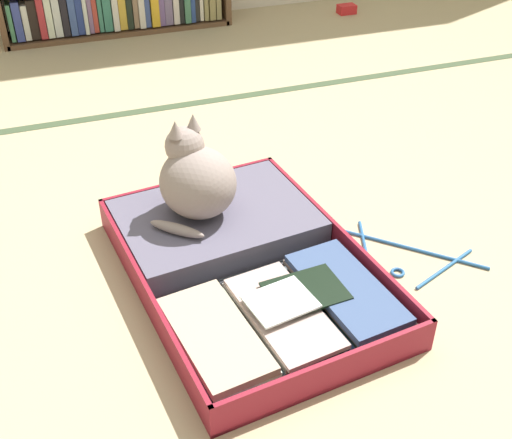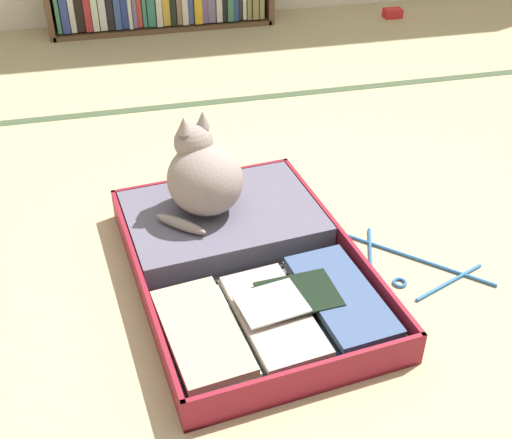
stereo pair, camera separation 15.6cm
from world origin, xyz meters
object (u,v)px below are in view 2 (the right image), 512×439
at_px(open_suitcase, 242,258).
at_px(clothes_hanger, 410,266).
at_px(small_red_pouch, 393,13).
at_px(black_cat, 202,176).

relative_size(open_suitcase, clothes_hanger, 2.71).
bearing_deg(open_suitcase, small_red_pouch, 56.63).
relative_size(black_cat, small_red_pouch, 3.09).
bearing_deg(open_suitcase, black_cat, 110.41).
xyz_separation_m(open_suitcase, black_cat, (-0.07, 0.20, 0.17)).
distance_m(open_suitcase, small_red_pouch, 2.39).
distance_m(open_suitcase, clothes_hanger, 0.49).
xyz_separation_m(open_suitcase, clothes_hanger, (0.48, -0.10, -0.04)).
bearing_deg(black_cat, open_suitcase, -69.59).
bearing_deg(black_cat, small_red_pouch, 52.41).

